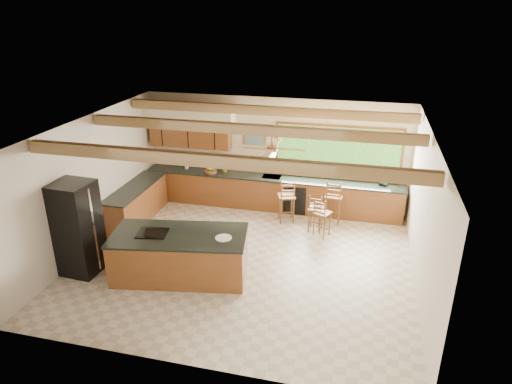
# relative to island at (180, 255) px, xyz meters

# --- Properties ---
(ground) EXTENTS (7.20, 7.20, 0.00)m
(ground) POSITION_rel_island_xyz_m (1.13, 0.84, -0.48)
(ground) COLOR beige
(ground) RESTS_ON ground
(room_shell) EXTENTS (7.27, 6.54, 3.02)m
(room_shell) POSITION_rel_island_xyz_m (0.96, 1.50, 1.74)
(room_shell) COLOR beige
(room_shell) RESTS_ON ground
(counter_run) EXTENTS (7.12, 3.10, 1.27)m
(counter_run) POSITION_rel_island_xyz_m (0.31, 3.36, -0.01)
(counter_run) COLOR brown
(counter_run) RESTS_ON ground
(island) EXTENTS (2.91, 1.74, 0.97)m
(island) POSITION_rel_island_xyz_m (0.00, 0.00, 0.00)
(island) COLOR brown
(island) RESTS_ON ground
(refrigerator) EXTENTS (0.82, 0.80, 2.00)m
(refrigerator) POSITION_rel_island_xyz_m (-2.09, -0.33, 0.52)
(refrigerator) COLOR black
(refrigerator) RESTS_ON ground
(bar_stool_a) EXTENTS (0.53, 0.53, 1.16)m
(bar_stool_a) POSITION_rel_island_xyz_m (1.68, 2.96, 0.21)
(bar_stool_a) COLOR brown
(bar_stool_a) RESTS_ON ground
(bar_stool_b) EXTENTS (0.47, 0.47, 1.01)m
(bar_stool_b) POSITION_rel_island_xyz_m (2.66, 2.39, 0.12)
(bar_stool_b) COLOR brown
(bar_stool_b) RESTS_ON ground
(bar_stool_c) EXTENTS (0.38, 0.38, 0.99)m
(bar_stool_c) POSITION_rel_island_xyz_m (2.48, 2.63, 0.11)
(bar_stool_c) COLOR brown
(bar_stool_c) RESTS_ON ground
(bar_stool_d) EXTENTS (0.46, 0.46, 1.19)m
(bar_stool_d) POSITION_rel_island_xyz_m (2.86, 3.23, 0.22)
(bar_stool_d) COLOR brown
(bar_stool_d) RESTS_ON ground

